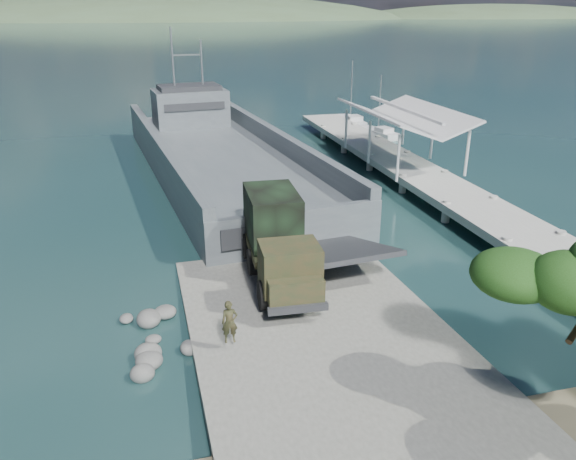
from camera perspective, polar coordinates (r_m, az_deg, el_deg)
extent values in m
plane|color=#1C4344|center=(23.06, 2.90, -10.44)|extent=(1400.00, 1400.00, 0.00)
cube|color=slate|center=(22.13, 3.71, -11.22)|extent=(10.00, 18.00, 0.50)
cube|color=#A2A098|center=(42.74, 12.40, 5.99)|extent=(4.00, 44.00, 0.50)
cube|color=#495156|center=(44.37, -6.87, 6.24)|extent=(13.06, 33.51, 2.72)
cube|color=#495156|center=(43.07, -12.96, 8.13)|extent=(3.96, 32.59, 1.42)
cube|color=#495156|center=(45.14, -1.28, 9.29)|extent=(3.96, 32.59, 1.42)
cube|color=#495156|center=(29.47, 0.84, -0.54)|extent=(9.80, 1.43, 2.83)
cube|color=#495156|center=(54.15, -9.91, 12.15)|extent=(6.94, 5.00, 3.27)
cube|color=#292B2E|center=(53.88, -10.04, 14.09)|extent=(5.77, 4.02, 0.44)
cylinder|color=#A0A2A5|center=(53.38, -11.65, 16.62)|extent=(0.17, 0.17, 5.45)
cylinder|color=#A0A2A5|center=(53.92, -8.76, 16.27)|extent=(0.17, 0.17, 4.36)
cylinder|color=black|center=(23.47, -2.46, -6.62)|extent=(0.51, 1.28, 1.26)
cylinder|color=black|center=(23.86, 2.86, -6.12)|extent=(0.51, 1.28, 1.26)
cylinder|color=black|center=(26.38, -3.59, -3.27)|extent=(0.51, 1.28, 1.26)
cylinder|color=black|center=(26.73, 1.15, -2.88)|extent=(0.51, 1.28, 1.26)
cylinder|color=black|center=(28.13, -4.14, -1.63)|extent=(0.51, 1.28, 1.26)
cylinder|color=black|center=(28.46, 0.31, -1.28)|extent=(0.51, 1.28, 1.26)
cube|color=black|center=(25.95, -0.98, -3.32)|extent=(2.57, 7.47, 0.24)
cube|color=#25331C|center=(23.20, 0.18, -3.74)|extent=(2.53, 2.08, 1.94)
cube|color=#25331C|center=(22.40, 0.77, -6.11)|extent=(2.28, 1.00, 0.97)
cube|color=#25331C|center=(27.03, -1.50, -1.47)|extent=(2.68, 4.59, 0.34)
cube|color=black|center=(26.69, -1.60, 1.46)|extent=(2.54, 3.81, 2.42)
cube|color=#292B2E|center=(22.27, 1.02, -8.01)|extent=(2.43, 0.39, 0.29)
imported|color=#25331C|center=(20.79, -5.90, -10.20)|extent=(0.61, 0.42, 1.63)
cube|color=silver|center=(58.27, 9.13, 9.61)|extent=(2.68, 5.31, 0.84)
cube|color=silver|center=(57.45, 9.73, 9.96)|extent=(1.62, 1.76, 0.56)
cylinder|color=#A0A2A5|center=(57.72, 9.31, 12.53)|extent=(0.09, 0.09, 5.57)
cube|color=silver|center=(63.63, 6.33, 10.80)|extent=(1.73, 5.82, 0.95)
cube|color=silver|center=(62.55, 6.71, 11.18)|extent=(1.49, 1.70, 0.63)
cylinder|color=#A0A2A5|center=(63.07, 6.46, 13.86)|extent=(0.11, 0.11, 6.33)
ellipsoid|color=#1D3D10|center=(17.66, 22.05, -4.19)|extent=(2.52, 2.52, 1.44)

